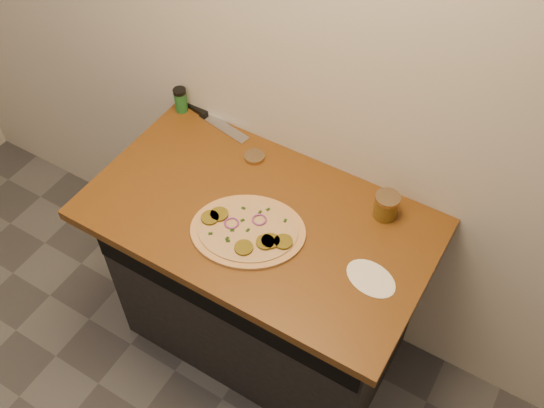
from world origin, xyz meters
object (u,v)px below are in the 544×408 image
Objects in this scene: chefs_knife at (208,117)px; salsa_jar at (386,206)px; spice_shaker at (181,100)px; pizza at (248,231)px.

chefs_knife is 3.70× the size of salsa_jar.
spice_shaker reaches higher than chefs_knife.
chefs_knife is 3.34× the size of spice_shaker.
salsa_jar is at bearing 40.43° from pizza.
chefs_knife is at bearing 137.63° from pizza.
salsa_jar is at bearing -7.05° from chefs_knife.
salsa_jar is (0.36, 0.31, 0.04)m from pizza.
chefs_knife is at bearing 172.95° from salsa_jar.
salsa_jar is (0.80, -0.10, 0.04)m from chefs_knife.
spice_shaker is (-0.12, -0.02, 0.05)m from chefs_knife.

